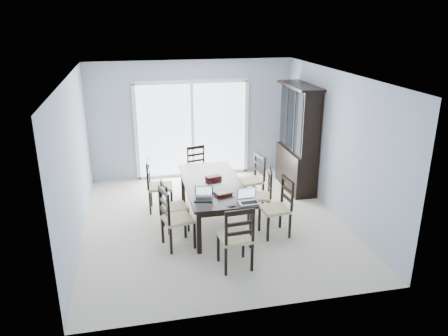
{
  "coord_description": "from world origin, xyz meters",
  "views": [
    {
      "loc": [
        -1.3,
        -6.92,
        3.54
      ],
      "look_at": [
        0.19,
        0.0,
        1.01
      ],
      "focal_mm": 35.0,
      "sensor_mm": 36.0,
      "label": 1
    }
  ],
  "objects_px": {
    "dining_table": "(213,187)",
    "laptop_silver": "(249,200)",
    "chair_right_mid": "(264,189)",
    "chair_end_far": "(198,164)",
    "chair_left_near": "(171,212)",
    "hot_tub": "(177,145)",
    "chair_left_mid": "(170,201)",
    "chair_right_far": "(255,174)",
    "chair_left_far": "(155,180)",
    "chair_right_near": "(281,201)",
    "china_hutch": "(298,139)",
    "chair_end_near": "(237,232)",
    "game_box": "(213,178)",
    "laptop_dark": "(204,197)",
    "cell_phone": "(232,206)"
  },
  "relations": [
    {
      "from": "dining_table",
      "to": "laptop_silver",
      "type": "distance_m",
      "value": 1.03
    },
    {
      "from": "chair_right_mid",
      "to": "chair_end_far",
      "type": "xyz_separation_m",
      "value": [
        -0.93,
        1.68,
        -0.02
      ]
    },
    {
      "from": "chair_end_far",
      "to": "chair_right_mid",
      "type": "bearing_deg",
      "value": 104.79
    },
    {
      "from": "chair_left_near",
      "to": "hot_tub",
      "type": "bearing_deg",
      "value": 157.92
    },
    {
      "from": "chair_left_mid",
      "to": "chair_right_far",
      "type": "xyz_separation_m",
      "value": [
        1.73,
        0.85,
        0.05
      ]
    },
    {
      "from": "chair_left_far",
      "to": "chair_end_far",
      "type": "xyz_separation_m",
      "value": [
        0.95,
        0.9,
        -0.05
      ]
    },
    {
      "from": "hot_tub",
      "to": "chair_left_mid",
      "type": "bearing_deg",
      "value": -98.28
    },
    {
      "from": "laptop_silver",
      "to": "hot_tub",
      "type": "xyz_separation_m",
      "value": [
        -0.65,
        4.29,
        -0.33
      ]
    },
    {
      "from": "chair_left_far",
      "to": "hot_tub",
      "type": "height_order",
      "value": "chair_left_far"
    },
    {
      "from": "chair_right_near",
      "to": "dining_table",
      "type": "bearing_deg",
      "value": 52.4
    },
    {
      "from": "dining_table",
      "to": "laptop_silver",
      "type": "relative_size",
      "value": 6.85
    },
    {
      "from": "china_hutch",
      "to": "chair_left_near",
      "type": "distance_m",
      "value": 3.48
    },
    {
      "from": "chair_left_mid",
      "to": "chair_end_far",
      "type": "distance_m",
      "value": 1.92
    },
    {
      "from": "china_hutch",
      "to": "laptop_silver",
      "type": "distance_m",
      "value": 2.76
    },
    {
      "from": "chair_left_far",
      "to": "chair_end_near",
      "type": "xyz_separation_m",
      "value": [
        1.01,
        -2.31,
        -0.0
      ]
    },
    {
      "from": "chair_left_far",
      "to": "game_box",
      "type": "relative_size",
      "value": 4.35
    },
    {
      "from": "chair_left_near",
      "to": "laptop_dark",
      "type": "xyz_separation_m",
      "value": [
        0.52,
        0.06,
        0.18
      ]
    },
    {
      "from": "laptop_silver",
      "to": "chair_left_mid",
      "type": "bearing_deg",
      "value": 142.24
    },
    {
      "from": "chair_left_mid",
      "to": "hot_tub",
      "type": "distance_m",
      "value": 3.51
    },
    {
      "from": "china_hutch",
      "to": "chair_left_near",
      "type": "bearing_deg",
      "value": -145.07
    },
    {
      "from": "chair_end_far",
      "to": "laptop_silver",
      "type": "distance_m",
      "value": 2.62
    },
    {
      "from": "dining_table",
      "to": "chair_right_far",
      "type": "bearing_deg",
      "value": 37.23
    },
    {
      "from": "dining_table",
      "to": "hot_tub",
      "type": "distance_m",
      "value": 3.36
    },
    {
      "from": "chair_left_near",
      "to": "china_hutch",
      "type": "bearing_deg",
      "value": 110.38
    },
    {
      "from": "dining_table",
      "to": "chair_right_mid",
      "type": "bearing_deg",
      "value": -3.22
    },
    {
      "from": "chair_left_far",
      "to": "game_box",
      "type": "height_order",
      "value": "chair_left_far"
    },
    {
      "from": "china_hutch",
      "to": "chair_right_near",
      "type": "xyz_separation_m",
      "value": [
        -1.02,
        -1.9,
        -0.47
      ]
    },
    {
      "from": "chair_right_near",
      "to": "game_box",
      "type": "distance_m",
      "value": 1.29
    },
    {
      "from": "chair_right_mid",
      "to": "cell_phone",
      "type": "distance_m",
      "value": 1.26
    },
    {
      "from": "dining_table",
      "to": "game_box",
      "type": "bearing_deg",
      "value": 78.85
    },
    {
      "from": "chair_left_near",
      "to": "dining_table",
      "type": "bearing_deg",
      "value": 117.46
    },
    {
      "from": "china_hutch",
      "to": "chair_left_mid",
      "type": "distance_m",
      "value": 3.16
    },
    {
      "from": "chair_right_mid",
      "to": "hot_tub",
      "type": "height_order",
      "value": "chair_right_mid"
    },
    {
      "from": "china_hutch",
      "to": "chair_left_far",
      "type": "bearing_deg",
      "value": -170.27
    },
    {
      "from": "chair_left_near",
      "to": "laptop_silver",
      "type": "relative_size",
      "value": 3.62
    },
    {
      "from": "chair_end_far",
      "to": "chair_left_near",
      "type": "bearing_deg",
      "value": 57.6
    },
    {
      "from": "chair_left_near",
      "to": "laptop_silver",
      "type": "height_order",
      "value": "chair_left_near"
    },
    {
      "from": "china_hutch",
      "to": "chair_right_near",
      "type": "distance_m",
      "value": 2.21
    },
    {
      "from": "chair_right_far",
      "to": "cell_phone",
      "type": "relative_size",
      "value": 9.9
    },
    {
      "from": "chair_end_far",
      "to": "laptop_dark",
      "type": "distance_m",
      "value": 2.33
    },
    {
      "from": "laptop_silver",
      "to": "game_box",
      "type": "xyz_separation_m",
      "value": [
        -0.35,
        1.12,
        -0.02
      ]
    },
    {
      "from": "chair_right_mid",
      "to": "game_box",
      "type": "relative_size",
      "value": 4.09
    },
    {
      "from": "china_hutch",
      "to": "chair_right_mid",
      "type": "relative_size",
      "value": 2.02
    },
    {
      "from": "chair_right_near",
      "to": "chair_end_near",
      "type": "relative_size",
      "value": 0.99
    },
    {
      "from": "laptop_dark",
      "to": "chair_end_far",
      "type": "bearing_deg",
      "value": 96.14
    },
    {
      "from": "chair_right_far",
      "to": "hot_tub",
      "type": "height_order",
      "value": "chair_right_far"
    },
    {
      "from": "chair_right_near",
      "to": "game_box",
      "type": "bearing_deg",
      "value": 45.15
    },
    {
      "from": "chair_left_near",
      "to": "hot_tub",
      "type": "relative_size",
      "value": 0.6
    },
    {
      "from": "china_hutch",
      "to": "chair_right_near",
      "type": "height_order",
      "value": "china_hutch"
    },
    {
      "from": "chair_end_far",
      "to": "cell_phone",
      "type": "distance_m",
      "value": 2.64
    }
  ]
}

